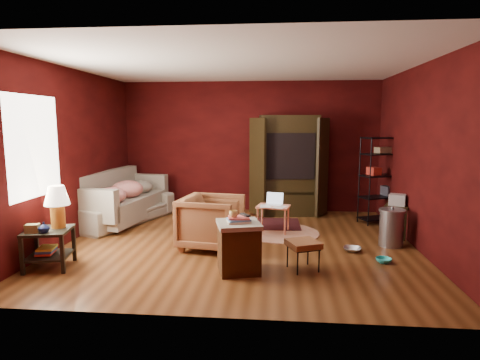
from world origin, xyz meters
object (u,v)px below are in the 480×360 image
object	(u,v)px
sofa	(123,200)
tv_armoire	(288,163)
side_table	(53,219)
armchair	(212,220)
hamper	(239,246)
laptop_desk	(273,208)
wire_shelving	(382,176)

from	to	relation	value
sofa	tv_armoire	xyz separation A→B (m)	(3.20, 0.99, 0.65)
sofa	side_table	xyz separation A→B (m)	(-0.01, -2.41, 0.23)
side_table	armchair	bearing A→B (deg)	26.30
side_table	hamper	world-z (taller)	side_table
tv_armoire	laptop_desk	bearing A→B (deg)	-106.66
laptop_desk	side_table	bearing A→B (deg)	-134.14
hamper	laptop_desk	distance (m)	1.99
side_table	tv_armoire	distance (m)	4.70
wire_shelving	side_table	bearing A→B (deg)	-174.04
armchair	tv_armoire	distance (m)	2.79
sofa	laptop_desk	xyz separation A→B (m)	(2.91, -0.44, -0.00)
hamper	laptop_desk	size ratio (longest dim) A/B	1.09
sofa	tv_armoire	bearing A→B (deg)	-52.57
tv_armoire	hamper	bearing A→B (deg)	-107.16
side_table	wire_shelving	xyz separation A→B (m)	(4.99, 2.86, 0.25)
hamper	laptop_desk	bearing A→B (deg)	77.57
armchair	side_table	world-z (taller)	side_table
laptop_desk	wire_shelving	bearing A→B (deg)	35.00
armchair	side_table	xyz separation A→B (m)	(-1.98, -0.98, 0.21)
sofa	side_table	size ratio (longest dim) A/B	2.01
hamper	wire_shelving	world-z (taller)	wire_shelving
armchair	laptop_desk	world-z (taller)	armchair
sofa	laptop_desk	world-z (taller)	sofa
hamper	armchair	bearing A→B (deg)	118.29
side_table	hamper	xyz separation A→B (m)	(2.49, 0.03, -0.31)
laptop_desk	tv_armoire	xyz separation A→B (m)	(0.29, 1.43, 0.65)
sofa	hamper	world-z (taller)	sofa
side_table	hamper	bearing A→B (deg)	0.78
tv_armoire	armchair	bearing A→B (deg)	-121.98
armchair	laptop_desk	bearing A→B (deg)	-34.02
side_table	tv_armoire	world-z (taller)	tv_armoire
sofa	armchair	size ratio (longest dim) A/B	2.45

